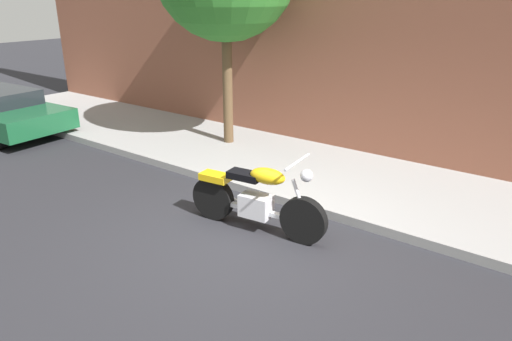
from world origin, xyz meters
TOP-DOWN VIEW (x-y plane):
  - ground_plane at (0.00, 0.00)m, footprint 60.00×60.00m
  - sidewalk at (0.00, 2.70)m, footprint 21.28×2.88m
  - motorcycle at (-0.06, 0.35)m, footprint 2.12×0.70m

SIDE VIEW (x-z plane):
  - ground_plane at x=0.00m, z-range 0.00..0.00m
  - sidewalk at x=0.00m, z-range 0.00..0.14m
  - motorcycle at x=-0.06m, z-range -0.11..1.04m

